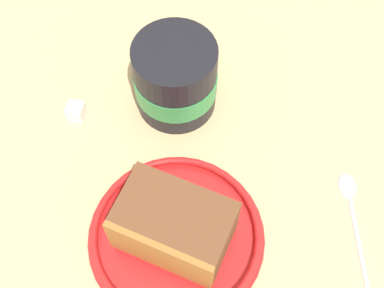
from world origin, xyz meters
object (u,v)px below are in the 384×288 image
object	(u,v)px
small_plate	(176,235)
teaspoon	(352,203)
sugar_cube	(76,111)
cake_slice	(174,226)
tea_mug	(175,77)

from	to	relation	value
small_plate	teaspoon	xyz separation A→B (cm)	(18.89, -2.25, -0.44)
small_plate	sugar_cube	world-z (taller)	sugar_cube
small_plate	sugar_cube	distance (cm)	19.09
teaspoon	small_plate	bearing A→B (deg)	173.22
teaspoon	cake_slice	bearing A→B (deg)	173.89
cake_slice	sugar_cube	xyz separation A→B (cm)	(-6.49, 18.09, -3.20)
cake_slice	teaspoon	size ratio (longest dim) A/B	1.01
cake_slice	tea_mug	distance (cm)	17.38
cake_slice	teaspoon	xyz separation A→B (cm)	(19.08, -2.04, -3.81)
teaspoon	sugar_cube	bearing A→B (deg)	141.77
small_plate	sugar_cube	bearing A→B (deg)	110.45
small_plate	sugar_cube	size ratio (longest dim) A/B	9.56
small_plate	tea_mug	bearing A→B (deg)	72.81
tea_mug	sugar_cube	world-z (taller)	tea_mug
small_plate	teaspoon	distance (cm)	19.03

